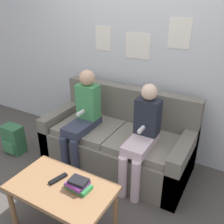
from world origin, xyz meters
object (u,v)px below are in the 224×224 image
at_px(couch, 118,142).
at_px(person_left, 83,116).
at_px(person_right, 142,134).
at_px(backpack, 13,139).
at_px(tv_remote, 58,179).
at_px(coffee_table, 62,191).

xyz_separation_m(couch, person_left, (-0.35, -0.19, 0.34)).
relative_size(person_left, person_right, 1.03).
relative_size(person_left, backpack, 3.05).
height_order(couch, backpack, couch).
distance_m(couch, person_left, 0.52).
bearing_deg(backpack, person_right, 9.29).
bearing_deg(tv_remote, person_right, 77.49).
height_order(couch, coffee_table, couch).
distance_m(tv_remote, backpack, 1.37).
bearing_deg(coffee_table, person_left, 114.35).
bearing_deg(person_right, backpack, -170.71).
xyz_separation_m(tv_remote, backpack, (-1.23, 0.53, -0.28)).
bearing_deg(person_left, person_right, -0.47).
distance_m(person_left, backpack, 1.06).
relative_size(coffee_table, tv_remote, 4.94).
height_order(coffee_table, person_left, person_left).
distance_m(coffee_table, person_left, 0.97).
xyz_separation_m(coffee_table, person_right, (0.34, 0.85, 0.21)).
bearing_deg(backpack, coffee_table, -23.90).
bearing_deg(backpack, couch, 19.96).
bearing_deg(person_right, person_left, 179.53).
distance_m(person_left, person_right, 0.73).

